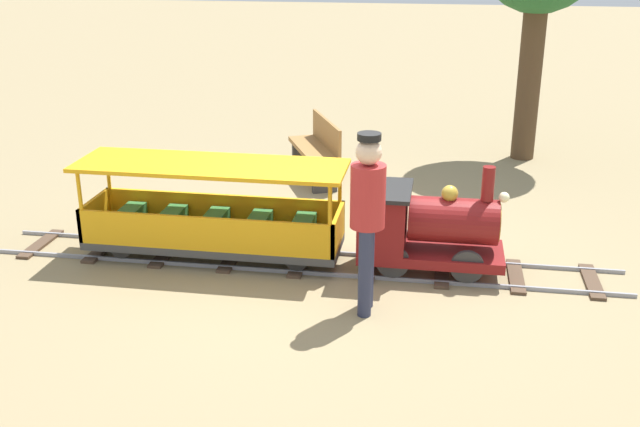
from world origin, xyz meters
The scene contains 6 objects.
ground_plane centered at (0.00, 0.00, 0.00)m, with size 60.00×60.00×0.00m, color #8C7A56.
track centered at (0.00, -0.34, 0.02)m, with size 0.77×6.40×0.04m.
locomotive centered at (0.00, 0.86, 0.48)m, with size 0.73×1.45×1.07m.
passenger_car centered at (0.00, -1.24, 0.42)m, with size 0.83×2.70×0.97m.
conductor_person centered at (0.91, 0.42, 0.96)m, with size 0.30×0.30×1.62m.
park_bench centered at (-2.78, -0.65, 0.42)m, with size 1.35×0.90×0.82m.
Camera 1 is at (6.88, 1.00, 3.16)m, focal length 42.38 mm.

